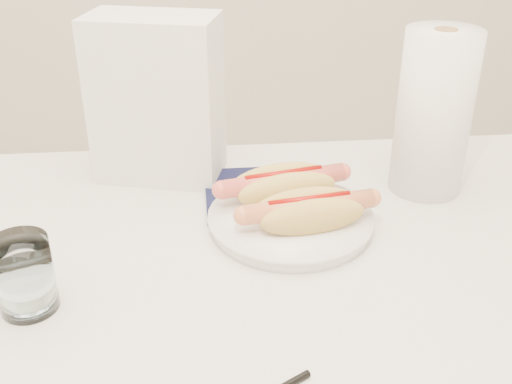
{
  "coord_description": "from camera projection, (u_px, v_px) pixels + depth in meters",
  "views": [
    {
      "loc": [
        0.02,
        -0.61,
        1.2
      ],
      "look_at": [
        0.09,
        0.09,
        0.82
      ],
      "focal_mm": 43.32,
      "sensor_mm": 36.0,
      "label": 1
    }
  ],
  "objects": [
    {
      "name": "hotdog_left",
      "position": [
        283.0,
        185.0,
        0.88
      ],
      "size": [
        0.18,
        0.1,
        0.05
      ],
      "rotation": [
        0.0,
        0.0,
        0.22
      ],
      "color": "#DFBB59",
      "rests_on": "plate"
    },
    {
      "name": "paper_towel_roll",
      "position": [
        434.0,
        113.0,
        0.91
      ],
      "size": [
        0.11,
        0.11,
        0.25
      ],
      "primitive_type": "cylinder",
      "rotation": [
        0.0,
        0.0,
        0.04
      ],
      "color": "white",
      "rests_on": "table"
    },
    {
      "name": "water_glass",
      "position": [
        24.0,
        275.0,
        0.69
      ],
      "size": [
        0.07,
        0.07,
        0.09
      ],
      "primitive_type": "cylinder",
      "color": "white",
      "rests_on": "table"
    },
    {
      "name": "plate",
      "position": [
        290.0,
        222.0,
        0.86
      ],
      "size": [
        0.29,
        0.29,
        0.02
      ],
      "primitive_type": "cylinder",
      "rotation": [
        0.0,
        0.0,
        0.36
      ],
      "color": "white",
      "rests_on": "table"
    },
    {
      "name": "napkin_box",
      "position": [
        157.0,
        99.0,
        0.95
      ],
      "size": [
        0.21,
        0.15,
        0.26
      ],
      "primitive_type": "cube",
      "rotation": [
        0.0,
        0.0,
        -0.26
      ],
      "color": "silver",
      "rests_on": "table"
    },
    {
      "name": "navy_napkin",
      "position": [
        260.0,
        193.0,
        0.94
      ],
      "size": [
        0.17,
        0.17,
        0.01
      ],
      "primitive_type": "cube",
      "rotation": [
        0.0,
        0.0,
        0.0
      ],
      "color": "#101435",
      "rests_on": "table"
    },
    {
      "name": "hotdog_right",
      "position": [
        309.0,
        211.0,
        0.82
      ],
      "size": [
        0.18,
        0.09,
        0.05
      ],
      "rotation": [
        0.0,
        0.0,
        0.17
      ],
      "color": "#DCB555",
      "rests_on": "plate"
    },
    {
      "name": "table",
      "position": [
        195.0,
        320.0,
        0.78
      ],
      "size": [
        1.2,
        0.8,
        0.75
      ],
      "color": "silver",
      "rests_on": "ground"
    }
  ]
}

